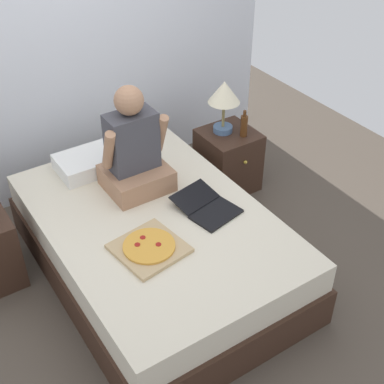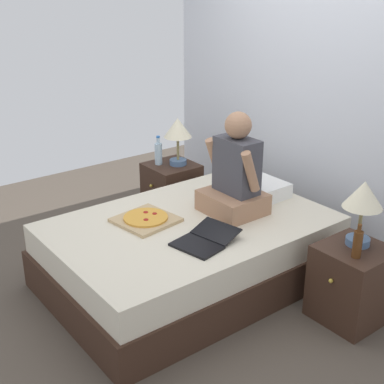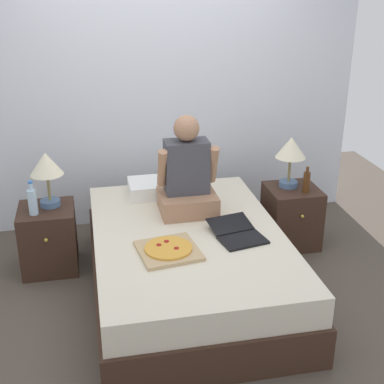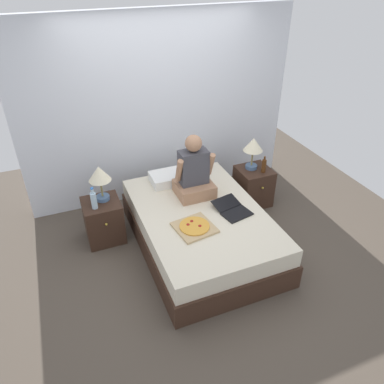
{
  "view_description": "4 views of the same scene",
  "coord_description": "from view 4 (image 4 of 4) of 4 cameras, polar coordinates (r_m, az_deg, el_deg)",
  "views": [
    {
      "loc": [
        -1.31,
        -2.47,
        2.79
      ],
      "look_at": [
        0.15,
        -0.24,
        0.8
      ],
      "focal_mm": 50.0,
      "sensor_mm": 36.0,
      "label": 1
    },
    {
      "loc": [
        2.85,
        -2.17,
        2.21
      ],
      "look_at": [
        0.06,
        -0.03,
        0.77
      ],
      "focal_mm": 50.0,
      "sensor_mm": 36.0,
      "label": 2
    },
    {
      "loc": [
        -0.68,
        -3.45,
        2.32
      ],
      "look_at": [
        0.02,
        -0.03,
        0.84
      ],
      "focal_mm": 50.0,
      "sensor_mm": 36.0,
      "label": 3
    },
    {
      "loc": [
        -1.42,
        -3.21,
        3.05
      ],
      "look_at": [
        -0.12,
        -0.01,
        0.81
      ],
      "focal_mm": 35.0,
      "sensor_mm": 36.0,
      "label": 4
    }
  ],
  "objects": [
    {
      "name": "person_seated",
      "position": [
        4.49,
        0.29,
        2.83
      ],
      "size": [
        0.47,
        0.4,
        0.78
      ],
      "color": "#A37556",
      "rests_on": "bed"
    },
    {
      "name": "lamp_on_left_nightstand",
      "position": [
        4.44,
        -13.91,
        2.39
      ],
      "size": [
        0.26,
        0.26,
        0.45
      ],
      "color": "#4C6B93",
      "rests_on": "nightstand_left"
    },
    {
      "name": "lamp_on_right_nightstand",
      "position": [
        5.05,
        9.31,
        6.84
      ],
      "size": [
        0.26,
        0.26,
        0.45
      ],
      "color": "#4C6B93",
      "rests_on": "nightstand_right"
    },
    {
      "name": "pizza_box",
      "position": [
        4.07,
        0.38,
        -5.36
      ],
      "size": [
        0.45,
        0.45,
        0.05
      ],
      "color": "tan",
      "rests_on": "bed"
    },
    {
      "name": "nightstand_right",
      "position": [
        5.31,
        9.29,
        0.9
      ],
      "size": [
        0.44,
        0.47,
        0.54
      ],
      "color": "#382319",
      "rests_on": "ground"
    },
    {
      "name": "nightstand_left",
      "position": [
        4.72,
        -13.33,
        -4.23
      ],
      "size": [
        0.44,
        0.47,
        0.54
      ],
      "color": "#382319",
      "rests_on": "ground"
    },
    {
      "name": "bed",
      "position": [
        4.49,
        1.33,
        -5.61
      ],
      "size": [
        1.42,
        2.08,
        0.51
      ],
      "color": "#382319",
      "rests_on": "ground"
    },
    {
      "name": "beer_bottle",
      "position": [
        5.09,
        10.9,
        3.97
      ],
      "size": [
        0.06,
        0.06,
        0.23
      ],
      "color": "#512D14",
      "rests_on": "nightstand_right"
    },
    {
      "name": "wall_back",
      "position": [
        5.15,
        -4.84,
        12.41
      ],
      "size": [
        3.74,
        0.12,
        2.5
      ],
      "primitive_type": "cube",
      "color": "silver",
      "rests_on": "ground"
    },
    {
      "name": "water_bottle",
      "position": [
        4.42,
        -14.74,
        -1.18
      ],
      "size": [
        0.07,
        0.07,
        0.28
      ],
      "color": "silver",
      "rests_on": "nightstand_left"
    },
    {
      "name": "ground_plane",
      "position": [
        4.65,
        1.29,
        -8.01
      ],
      "size": [
        5.74,
        5.74,
        0.0
      ],
      "primitive_type": "plane",
      "color": "#4C4238"
    },
    {
      "name": "laptop",
      "position": [
        4.34,
        6.3,
        -2.77
      ],
      "size": [
        0.39,
        0.47,
        0.07
      ],
      "color": "black",
      "rests_on": "bed"
    },
    {
      "name": "pillow",
      "position": [
        4.87,
        -3.25,
        2.25
      ],
      "size": [
        0.52,
        0.34,
        0.12
      ],
      "primitive_type": "cube",
      "color": "white",
      "rests_on": "bed"
    }
  ]
}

